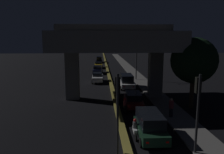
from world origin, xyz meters
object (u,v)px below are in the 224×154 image
Objects in this scene: car_white_third at (127,81)px; car_dark_blue_second_oncoming at (98,69)px; car_black_fourth_oncoming at (99,59)px; car_taxi_yellow_third_oncoming at (98,65)px; motorcycle_white_filtering_near at (135,129)px; traffic_light_left_of_median at (118,101)px; car_white_lead_oncoming at (97,77)px; traffic_light_right_of_median at (198,100)px; car_dark_red_second at (133,99)px; pedestrian_on_sidewalk at (171,108)px; car_dark_green_lead at (150,125)px; motorcycle_black_filtering_mid at (125,106)px; street_lamp at (134,55)px.

car_white_third is 14.46m from car_dark_blue_second_oncoming.
car_white_third is at bearing 4.29° from car_black_fourth_oncoming.
car_taxi_yellow_third_oncoming is 2.29× the size of motorcycle_white_filtering_near.
car_taxi_yellow_third_oncoming is (0.09, 8.66, -0.08)m from car_dark_blue_second_oncoming.
traffic_light_left_of_median is 2.65× the size of motorcycle_white_filtering_near.
traffic_light_right_of_median is at bearing 15.23° from car_white_lead_oncoming.
car_dark_blue_second_oncoming is (-1.48, 32.31, -2.61)m from traffic_light_left_of_median.
car_white_lead_oncoming is (-3.85, 13.53, -0.01)m from car_dark_red_second.
motorcycle_white_filtering_near is at bearing 0.65° from car_black_fourth_oncoming.
traffic_light_left_of_median is 4.75m from traffic_light_right_of_median.
car_dark_blue_second_oncoming is at bearing -1.05° from car_taxi_yellow_third_oncoming.
car_black_fourth_oncoming is at bearing 91.42° from traffic_light_left_of_median.
motorcycle_white_filtering_near is 5.21m from pedestrian_on_sidewalk.
car_dark_blue_second_oncoming is at bearing 92.63° from traffic_light_left_of_median.
traffic_light_right_of_median is at bearing -136.51° from car_dark_green_lead.
motorcycle_black_filtering_mid is at bearing 155.40° from pedestrian_on_sidewalk.
car_dark_green_lead is 0.99× the size of car_dark_red_second.
car_black_fourth_oncoming is at bearing 179.19° from car_taxi_yellow_third_oncoming.
traffic_light_right_of_median is 1.05× the size of car_black_fourth_oncoming.
traffic_light_right_of_median is 1.17× the size of car_dark_green_lead.
motorcycle_white_filtering_near is at bearing 8.23° from car_white_lead_oncoming.
pedestrian_on_sidewalk reaches higher than car_white_lead_oncoming.
car_black_fourth_oncoming is at bearing 3.65° from motorcycle_black_filtering_mid.
traffic_light_right_of_median is 23.99m from car_white_lead_oncoming.
pedestrian_on_sidewalk is (0.50, 6.06, -2.41)m from traffic_light_right_of_median.
car_black_fourth_oncoming reaches higher than motorcycle_white_filtering_near.
car_white_lead_oncoming is (-3.94, 20.65, -0.16)m from car_dark_green_lead.
motorcycle_black_filtering_mid is at bearing 80.24° from traffic_light_left_of_median.
car_dark_green_lead is 2.39× the size of motorcycle_black_filtering_mid.
traffic_light_left_of_median is 32.45m from car_dark_blue_second_oncoming.
car_dark_blue_second_oncoming reaches higher than car_dark_red_second.
car_white_lead_oncoming is (-1.44, 23.03, -2.63)m from traffic_light_left_of_median.
street_lamp is 10.53m from car_dark_blue_second_oncoming.
car_taxi_yellow_third_oncoming is 2.45× the size of motorcycle_black_filtering_mid.
street_lamp reaches higher than pedestrian_on_sidewalk.
traffic_light_left_of_median is 1.07× the size of car_white_third.
motorcycle_white_filtering_near is at bearing 175.54° from car_white_third.
car_dark_green_lead is at bearing 9.96° from car_dark_blue_second_oncoming.
car_dark_blue_second_oncoming is (-4.30, 13.81, -0.21)m from car_white_third.
car_white_third is 1.17× the size of car_dark_blue_second_oncoming.
car_white_lead_oncoming is (-6.20, -1.56, -3.52)m from street_lamp.
car_dark_green_lead is 30.20m from car_dark_blue_second_oncoming.
pedestrian_on_sidewalk is (6.65, -34.92, 0.24)m from car_taxi_yellow_third_oncoming.
car_black_fourth_oncoming is at bearing 7.16° from car_dark_red_second.
car_white_lead_oncoming is at bearing -0.59° from car_taxi_yellow_third_oncoming.
car_dark_blue_second_oncoming is 2.35× the size of pedestrian_on_sidewalk.
car_black_fourth_oncoming reaches higher than car_dark_blue_second_oncoming.
car_taxi_yellow_third_oncoming is at bearing 110.62° from street_lamp.
car_white_third reaches higher than car_white_lead_oncoming.
motorcycle_black_filtering_mid is at bearing -101.54° from street_lamp.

